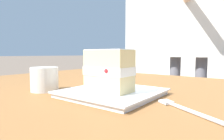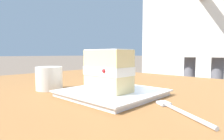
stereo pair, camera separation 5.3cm
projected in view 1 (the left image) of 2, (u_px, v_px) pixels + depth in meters
name	position (u px, v px, depth m)	size (l,w,h in m)	color
patio_table	(133.00, 118.00, 0.60)	(1.60, 1.04, 0.76)	brown
dessert_plate	(112.00, 93.00, 0.53)	(0.25, 0.25, 0.02)	white
cake_slice	(109.00, 71.00, 0.51)	(0.13, 0.09, 0.11)	#EAD18C
dessert_fork	(183.00, 108.00, 0.39)	(0.15, 0.10, 0.01)	silver
coffee_cup	(45.00, 79.00, 0.60)	(0.09, 0.09, 0.08)	silver
diner_person	(189.00, 19.00, 1.35)	(0.48, 0.61, 1.69)	slate
parked_car_far	(212.00, 56.00, 17.52)	(4.29, 2.96, 1.36)	maroon
patio_building	(217.00, 25.00, 4.57)	(3.10, 3.39, 3.18)	silver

